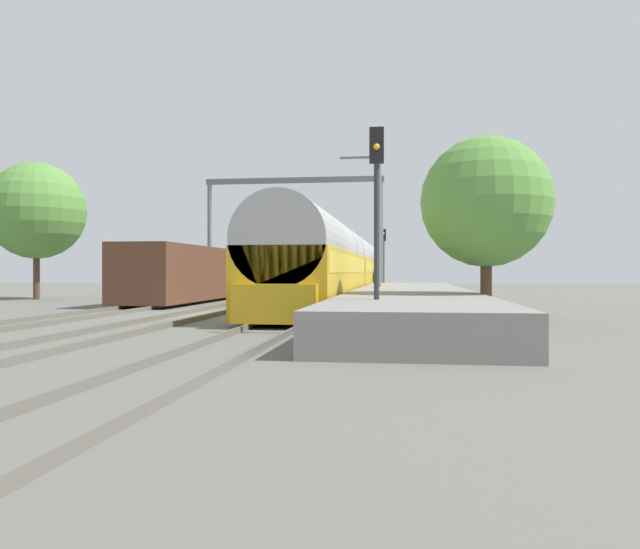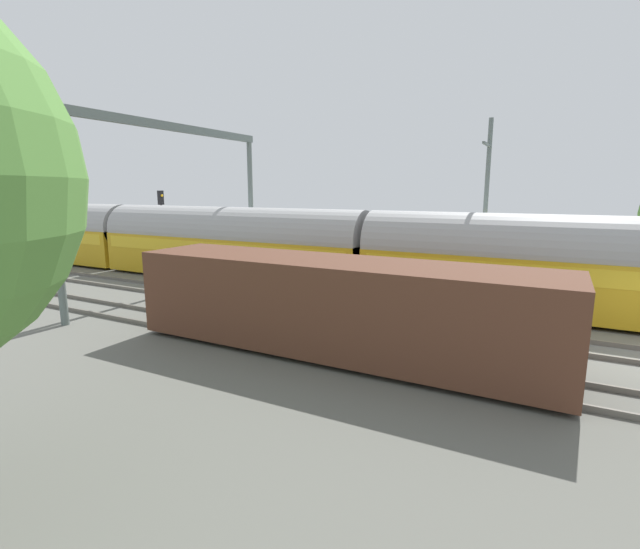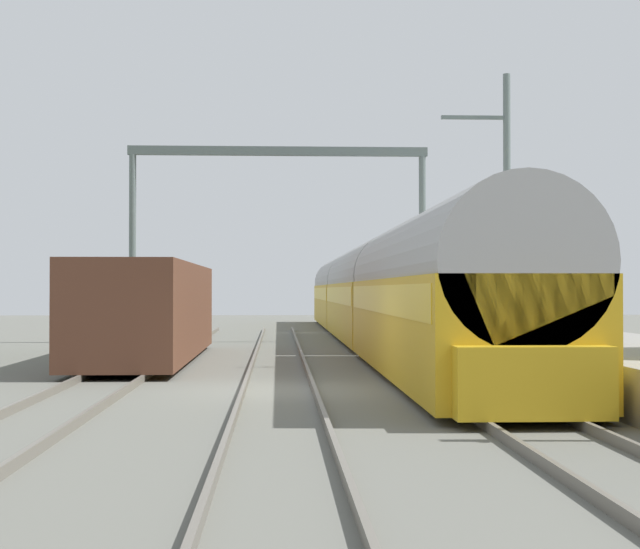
{
  "view_description": "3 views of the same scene",
  "coord_description": "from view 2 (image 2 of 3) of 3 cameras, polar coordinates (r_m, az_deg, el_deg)",
  "views": [
    {
      "loc": [
        7.43,
        -23.18,
        1.62
      ],
      "look_at": [
        3.82,
        3.47,
        1.47
      ],
      "focal_mm": 35.66,
      "sensor_mm": 36.0,
      "label": 1
    },
    {
      "loc": [
        -15.73,
        2.74,
        4.92
      ],
      "look_at": [
        -0.61,
        10.68,
        1.71
      ],
      "focal_mm": 25.53,
      "sensor_mm": 36.0,
      "label": 2
    },
    {
      "loc": [
        -0.02,
        -20.33,
        2.11
      ],
      "look_at": [
        1.91,
        23.95,
        2.8
      ],
      "focal_mm": 54.44,
      "sensor_mm": 36.0,
      "label": 3
    }
  ],
  "objects": [
    {
      "name": "platform",
      "position": [
        23.8,
        28.96,
        -1.52
      ],
      "size": [
        4.4,
        28.0,
        0.9
      ],
      "color": "gray",
      "rests_on": "ground"
    },
    {
      "name": "catenary_gantry",
      "position": [
        22.32,
        -17.84,
        11.89
      ],
      "size": [
        12.03,
        0.28,
        7.86
      ],
      "color": "slate",
      "rests_on": "ground"
    },
    {
      "name": "person_crossing",
      "position": [
        27.05,
        -10.13,
        2.22
      ],
      "size": [
        0.37,
        0.46,
        1.73
      ],
      "rotation": [
        0.0,
        0.0,
        1.19
      ],
      "color": "#262626",
      "rests_on": "ground"
    },
    {
      "name": "passenger_train",
      "position": [
        25.35,
        -11.31,
        3.77
      ],
      "size": [
        2.93,
        49.2,
        3.82
      ],
      "color": "gold",
      "rests_on": "ground"
    },
    {
      "name": "track_east",
      "position": [
        20.32,
        34.67,
        -5.06
      ],
      "size": [
        1.51,
        60.0,
        0.16
      ],
      "color": "#625E55",
      "rests_on": "ground"
    },
    {
      "name": "freight_car",
      "position": [
        13.66,
        1.96,
        -3.97
      ],
      "size": [
        2.8,
        13.0,
        2.7
      ],
      "color": "#563323",
      "rests_on": "ground"
    },
    {
      "name": "railway_signal_far",
      "position": [
        31.41,
        -19.2,
        6.76
      ],
      "size": [
        0.36,
        0.3,
        4.83
      ],
      "color": "#2D2D33",
      "rests_on": "ground"
    },
    {
      "name": "catenary_pole_east_mid",
      "position": [
        22.12,
        20.02,
        8.02
      ],
      "size": [
        1.9,
        0.2,
        8.0
      ],
      "color": "slate",
      "rests_on": "ground"
    }
  ]
}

